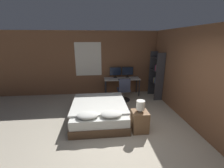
# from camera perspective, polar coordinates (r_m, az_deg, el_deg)

# --- Properties ---
(ground_plane) EXTENTS (20.00, 20.00, 0.00)m
(ground_plane) POSITION_cam_1_polar(r_m,az_deg,el_deg) (3.68, 5.78, -23.39)
(ground_plane) COLOR #B2A893
(wall_back) EXTENTS (12.00, 0.08, 2.70)m
(wall_back) POSITION_cam_1_polar(r_m,az_deg,el_deg) (6.57, -0.50, 7.93)
(wall_back) COLOR brown
(wall_back) RESTS_ON ground_plane
(wall_side_right) EXTENTS (0.06, 12.00, 2.70)m
(wall_side_right) POSITION_cam_1_polar(r_m,az_deg,el_deg) (5.09, 25.34, 3.65)
(wall_side_right) COLOR brown
(wall_side_right) RESTS_ON ground_plane
(bed) EXTENTS (1.61, 1.92, 0.59)m
(bed) POSITION_cam_1_polar(r_m,az_deg,el_deg) (4.63, -4.87, -10.38)
(bed) COLOR brown
(bed) RESTS_ON ground_plane
(nightstand) EXTENTS (0.41, 0.41, 0.56)m
(nightstand) POSITION_cam_1_polar(r_m,az_deg,el_deg) (4.14, 10.47, -13.76)
(nightstand) COLOR brown
(nightstand) RESTS_ON ground_plane
(bedside_lamp) EXTENTS (0.22, 0.22, 0.30)m
(bedside_lamp) POSITION_cam_1_polar(r_m,az_deg,el_deg) (3.93, 10.82, -7.95)
(bedside_lamp) COLOR gray
(bedside_lamp) RESTS_ON nightstand
(desk) EXTENTS (1.52, 0.55, 0.75)m
(desk) POSITION_cam_1_polar(r_m,az_deg,el_deg) (6.45, 3.82, 1.32)
(desk) COLOR beige
(desk) RESTS_ON ground_plane
(monitor_left) EXTENTS (0.50, 0.16, 0.46)m
(monitor_left) POSITION_cam_1_polar(r_m,az_deg,el_deg) (6.49, 1.27, 4.72)
(monitor_left) COLOR black
(monitor_left) RESTS_ON desk
(monitor_right) EXTENTS (0.50, 0.16, 0.46)m
(monitor_right) POSITION_cam_1_polar(r_m,az_deg,el_deg) (6.58, 5.95, 4.79)
(monitor_right) COLOR black
(monitor_right) RESTS_ON desk
(keyboard) EXTENTS (0.38, 0.13, 0.02)m
(keyboard) POSITION_cam_1_polar(r_m,az_deg,el_deg) (6.25, 4.10, 1.84)
(keyboard) COLOR black
(keyboard) RESTS_ON desk
(computer_mouse) EXTENTS (0.07, 0.05, 0.04)m
(computer_mouse) POSITION_cam_1_polar(r_m,az_deg,el_deg) (6.31, 6.63, 1.98)
(computer_mouse) COLOR black
(computer_mouse) RESTS_ON desk
(office_chair) EXTENTS (0.52, 0.52, 0.94)m
(office_chair) POSITION_cam_1_polar(r_m,az_deg,el_deg) (5.89, 4.50, -2.88)
(office_chair) COLOR black
(office_chair) RESTS_ON ground_plane
(bookshelf) EXTENTS (0.33, 0.76, 1.88)m
(bookshelf) POSITION_cam_1_polar(r_m,az_deg,el_deg) (6.30, 16.76, 3.74)
(bookshelf) COLOR #333338
(bookshelf) RESTS_ON ground_plane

